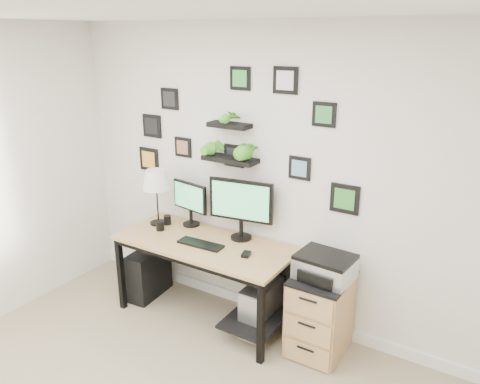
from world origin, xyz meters
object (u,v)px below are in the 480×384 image
Objects in this scene: desk at (210,254)px; printer at (325,267)px; table_lamp at (156,181)px; monitor_left at (190,201)px; monitor_right at (241,205)px; mug at (160,226)px; file_cabinet at (320,314)px; pc_tower_grey at (261,308)px; pc_tower_black at (149,273)px.

desk is 3.58× the size of printer.
monitor_left is at bearing 24.54° from table_lamp.
desk is at bearing -136.77° from monitor_right.
file_cabinet is at bearing 3.47° from mug.
desk is 2.39× the size of file_cabinet.
pc_tower_grey is (1.17, -0.04, -0.95)m from table_lamp.
pc_tower_black is at bearing 175.34° from mug.
monitor_right is (0.57, -0.01, 0.07)m from monitor_left.
printer is (0.85, -0.14, -0.31)m from monitor_right.
desk is at bearing -176.80° from file_cabinet.
pc_tower_grey is (1.05, 0.07, -0.57)m from mug.
printer is (0.54, 0.02, 0.54)m from pc_tower_grey.
mug is at bearing -162.70° from monitor_right.
mug is 0.18× the size of pc_tower_black.
monitor_right is 1.26× the size of pc_tower_grey.
monitor_right reaches higher than monitor_left.
monitor_left is 1.56m from file_cabinet.
pc_tower_black is 1.78m from file_cabinet.
table_lamp is 1.76m from printer.
table_lamp is 1.20× the size of printer.
file_cabinet is at bearing -6.05° from monitor_left.
monitor_right is 1.31× the size of printer.
monitor_left reaches higher than pc_tower_black.
desk is at bearing -176.91° from printer.
monitor_right is at bearing 43.23° from desk.
pc_tower_black is at bearing -177.44° from file_cabinet.
printer reaches higher than desk.
printer is (1.06, 0.06, 0.14)m from desk.
pc_tower_black is (-0.37, -0.23, -0.76)m from monitor_left.
mug is 1.64m from file_cabinet.
printer is at bearing 3.09° from desk.
monitor_left is at bearing 173.95° from file_cabinet.
table_lamp is at bearing 179.43° from file_cabinet.
printer is (1.59, 0.09, -0.03)m from mug.
monitor_left is 0.89× the size of pc_tower_black.
pc_tower_grey is (0.51, 0.03, -0.40)m from desk.
monitor_right is 0.91m from printer.
printer is (1.79, 0.08, 0.53)m from pc_tower_black.
monitor_right is 0.87× the size of file_cabinet.
pc_tower_black is at bearing -167.15° from monitor_right.
file_cabinet is (1.04, 0.06, -0.29)m from desk.
mug is 0.59m from pc_tower_black.
table_lamp is 1.12× the size of pc_tower_black.
file_cabinet is at bearing -2.08° from pc_tower_black.
desk is 2.73× the size of monitor_right.
monitor_right is 0.82m from mug.
printer is (0.02, -0.00, 0.43)m from file_cabinet.
desk reaches higher than pc_tower_black.
monitor_right is 0.91m from pc_tower_grey.
monitor_right is at bearing 152.78° from pc_tower_grey.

